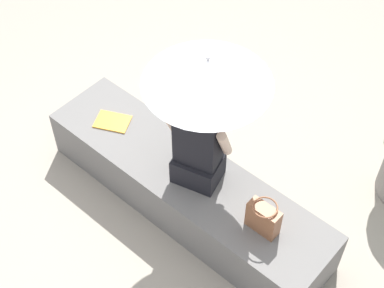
% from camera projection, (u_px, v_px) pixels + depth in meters
% --- Properties ---
extents(ground_plane, '(14.00, 14.00, 0.00)m').
position_uv_depth(ground_plane, '(187.00, 205.00, 4.88)').
color(ground_plane, '#9E9384').
extents(stone_bench, '(2.50, 0.63, 0.45)m').
position_uv_depth(stone_bench, '(186.00, 189.00, 4.71)').
color(stone_bench, slate).
rests_on(stone_bench, ground).
extents(person_seated, '(0.51, 0.36, 0.90)m').
position_uv_depth(person_seated, '(198.00, 143.00, 4.21)').
color(person_seated, black).
rests_on(person_seated, stone_bench).
extents(parasol, '(0.87, 0.87, 1.16)m').
position_uv_depth(parasol, '(208.00, 72.00, 3.76)').
color(parasol, '#B7B7BC').
rests_on(parasol, stone_bench).
extents(handbag_black, '(0.24, 0.18, 0.27)m').
position_uv_depth(handbag_black, '(263.00, 218.00, 4.10)').
color(handbag_black, brown).
rests_on(handbag_black, stone_bench).
extents(magazine, '(0.34, 0.30, 0.01)m').
position_uv_depth(magazine, '(113.00, 122.00, 4.87)').
color(magazine, gold).
rests_on(magazine, stone_bench).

